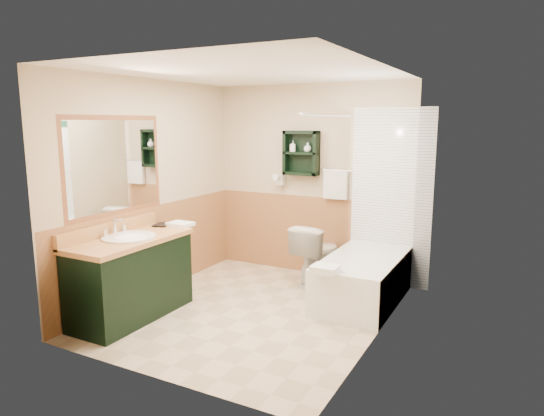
{
  "coord_description": "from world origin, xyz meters",
  "views": [
    {
      "loc": [
        2.39,
        -4.12,
        1.94
      ],
      "look_at": [
        0.12,
        0.2,
        1.06
      ],
      "focal_mm": 32.0,
      "sensor_mm": 36.0,
      "label": 1
    }
  ],
  "objects_px": {
    "hair_dryer": "(280,179)",
    "soap_bottle_a": "(293,149)",
    "toilet": "(317,254)",
    "vanity_book": "(155,216)",
    "wall_shelf": "(301,153)",
    "vanity": "(131,278)",
    "bathtub": "(364,278)",
    "soap_bottle_b": "(308,148)"
  },
  "relations": [
    {
      "from": "wall_shelf",
      "to": "soap_bottle_b",
      "type": "xyz_separation_m",
      "value": [
        0.09,
        -0.01,
        0.06
      ]
    },
    {
      "from": "hair_dryer",
      "to": "soap_bottle_b",
      "type": "xyz_separation_m",
      "value": [
        0.39,
        -0.03,
        0.41
      ]
    },
    {
      "from": "wall_shelf",
      "to": "bathtub",
      "type": "height_order",
      "value": "wall_shelf"
    },
    {
      "from": "vanity_book",
      "to": "hair_dryer",
      "type": "bearing_deg",
      "value": 46.84
    },
    {
      "from": "toilet",
      "to": "soap_bottle_a",
      "type": "xyz_separation_m",
      "value": [
        -0.45,
        0.24,
        1.24
      ]
    },
    {
      "from": "wall_shelf",
      "to": "vanity",
      "type": "height_order",
      "value": "wall_shelf"
    },
    {
      "from": "hair_dryer",
      "to": "soap_bottle_a",
      "type": "bearing_deg",
      "value": -9.02
    },
    {
      "from": "vanity_book",
      "to": "soap_bottle_b",
      "type": "distance_m",
      "value": 2.03
    },
    {
      "from": "vanity",
      "to": "soap_bottle_b",
      "type": "bearing_deg",
      "value": 64.7
    },
    {
      "from": "wall_shelf",
      "to": "vanity",
      "type": "bearing_deg",
      "value": -113.19
    },
    {
      "from": "bathtub",
      "to": "soap_bottle_a",
      "type": "height_order",
      "value": "soap_bottle_a"
    },
    {
      "from": "wall_shelf",
      "to": "hair_dryer",
      "type": "relative_size",
      "value": 2.29
    },
    {
      "from": "vanity",
      "to": "toilet",
      "type": "height_order",
      "value": "vanity"
    },
    {
      "from": "wall_shelf",
      "to": "vanity_book",
      "type": "relative_size",
      "value": 2.73
    },
    {
      "from": "toilet",
      "to": "soap_bottle_a",
      "type": "distance_m",
      "value": 1.34
    },
    {
      "from": "hair_dryer",
      "to": "vanity",
      "type": "height_order",
      "value": "hair_dryer"
    },
    {
      "from": "vanity_book",
      "to": "soap_bottle_b",
      "type": "height_order",
      "value": "soap_bottle_b"
    },
    {
      "from": "vanity",
      "to": "soap_bottle_a",
      "type": "height_order",
      "value": "soap_bottle_a"
    },
    {
      "from": "vanity_book",
      "to": "bathtub",
      "type": "bearing_deg",
      "value": 7.66
    },
    {
      "from": "vanity",
      "to": "soap_bottle_b",
      "type": "relative_size",
      "value": 10.77
    },
    {
      "from": "wall_shelf",
      "to": "hair_dryer",
      "type": "xyz_separation_m",
      "value": [
        -0.3,
        0.02,
        -0.35
      ]
    },
    {
      "from": "hair_dryer",
      "to": "soap_bottle_b",
      "type": "bearing_deg",
      "value": -4.39
    },
    {
      "from": "soap_bottle_a",
      "to": "vanity_book",
      "type": "bearing_deg",
      "value": -122.07
    },
    {
      "from": "wall_shelf",
      "to": "toilet",
      "type": "relative_size",
      "value": 0.75
    },
    {
      "from": "bathtub",
      "to": "hair_dryer",
      "type": "bearing_deg",
      "value": 156.01
    },
    {
      "from": "wall_shelf",
      "to": "hair_dryer",
      "type": "bearing_deg",
      "value": 175.24
    },
    {
      "from": "soap_bottle_a",
      "to": "soap_bottle_b",
      "type": "bearing_deg",
      "value": 0.0
    },
    {
      "from": "bathtub",
      "to": "toilet",
      "type": "bearing_deg",
      "value": 155.12
    },
    {
      "from": "bathtub",
      "to": "vanity",
      "type": "bearing_deg",
      "value": -141.54
    },
    {
      "from": "hair_dryer",
      "to": "soap_bottle_b",
      "type": "relative_size",
      "value": 2.01
    },
    {
      "from": "toilet",
      "to": "soap_bottle_b",
      "type": "distance_m",
      "value": 1.3
    },
    {
      "from": "hair_dryer",
      "to": "vanity",
      "type": "relative_size",
      "value": 0.19
    },
    {
      "from": "vanity_book",
      "to": "soap_bottle_a",
      "type": "relative_size",
      "value": 1.45
    },
    {
      "from": "wall_shelf",
      "to": "soap_bottle_b",
      "type": "relative_size",
      "value": 4.62
    },
    {
      "from": "wall_shelf",
      "to": "vanity_book",
      "type": "height_order",
      "value": "wall_shelf"
    },
    {
      "from": "wall_shelf",
      "to": "vanity",
      "type": "relative_size",
      "value": 0.43
    },
    {
      "from": "toilet",
      "to": "vanity_book",
      "type": "distance_m",
      "value": 1.97
    },
    {
      "from": "vanity",
      "to": "toilet",
      "type": "bearing_deg",
      "value": 56.14
    },
    {
      "from": "soap_bottle_a",
      "to": "soap_bottle_b",
      "type": "height_order",
      "value": "soap_bottle_b"
    },
    {
      "from": "hair_dryer",
      "to": "toilet",
      "type": "relative_size",
      "value": 0.33
    },
    {
      "from": "vanity",
      "to": "bathtub",
      "type": "height_order",
      "value": "vanity"
    },
    {
      "from": "vanity_book",
      "to": "wall_shelf",
      "type": "bearing_deg",
      "value": 38.15
    }
  ]
}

